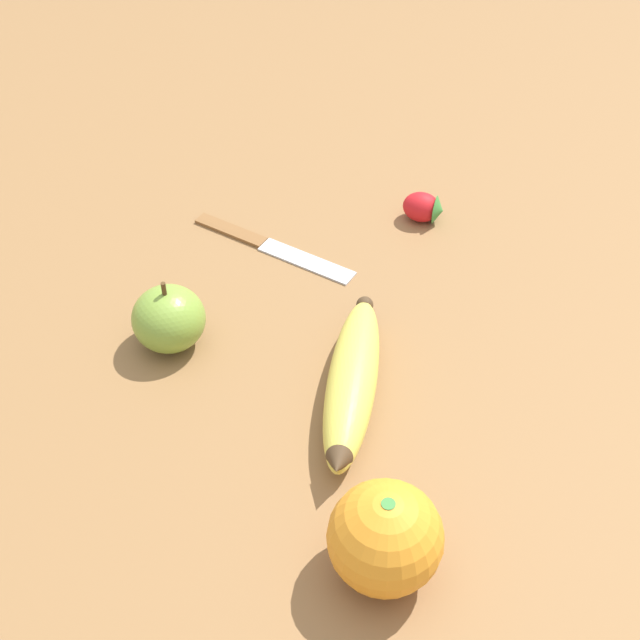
{
  "coord_description": "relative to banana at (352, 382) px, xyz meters",
  "views": [
    {
      "loc": [
        0.03,
        0.59,
        0.6
      ],
      "look_at": [
        0.06,
        -0.01,
        0.03
      ],
      "focal_mm": 50.0,
      "sensor_mm": 36.0,
      "label": 1
    }
  ],
  "objects": [
    {
      "name": "orange",
      "position": [
        -0.03,
        0.17,
        0.02
      ],
      "size": [
        0.09,
        0.09,
        0.09
      ],
      "color": "orange",
      "rests_on": "ground_plane"
    },
    {
      "name": "ground_plane",
      "position": [
        -0.03,
        -0.06,
        -0.02
      ],
      "size": [
        3.0,
        3.0,
        0.0
      ],
      "primitive_type": "plane",
      "color": "olive"
    },
    {
      "name": "strawberry",
      "position": [
        -0.07,
        -0.26,
        -0.0
      ],
      "size": [
        0.05,
        0.04,
        0.03
      ],
      "rotation": [
        0.0,
        0.0,
        2.88
      ],
      "color": "red",
      "rests_on": "ground_plane"
    },
    {
      "name": "apple",
      "position": [
        0.17,
        -0.06,
        0.01
      ],
      "size": [
        0.07,
        0.07,
        0.07
      ],
      "color": "olive",
      "rests_on": "ground_plane"
    },
    {
      "name": "paring_knife",
      "position": [
        0.09,
        -0.21,
        -0.02
      ],
      "size": [
        0.18,
        0.11,
        0.01
      ],
      "rotation": [
        0.0,
        0.0,
        1.07
      ],
      "color": "silver",
      "rests_on": "ground_plane"
    },
    {
      "name": "banana",
      "position": [
        0.0,
        0.0,
        0.0
      ],
      "size": [
        0.06,
        0.22,
        0.04
      ],
      "rotation": [
        0.0,
        0.0,
        1.47
      ],
      "color": "#DBCC4C",
      "rests_on": "ground_plane"
    }
  ]
}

